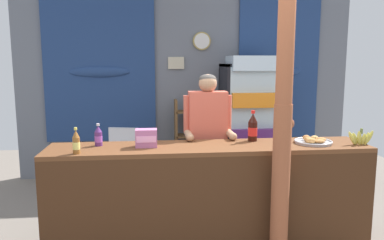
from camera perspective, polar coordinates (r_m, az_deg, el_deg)
ground_plane at (r=4.42m, az=1.45°, el=-14.62°), size 7.45×7.45×0.00m
back_wall_curtained at (r=5.82m, az=-0.95°, el=6.03°), size 5.06×0.22×2.87m
stall_counter at (r=3.53m, az=2.89°, el=-10.35°), size 2.99×0.56×0.98m
timber_post at (r=3.20m, az=13.62°, el=1.30°), size 0.18×0.15×2.82m
drink_fridge at (r=5.47m, az=8.49°, el=0.90°), size 0.74×0.72×1.84m
bottle_shelf_rack at (r=5.64m, az=-0.21°, el=-2.70°), size 0.48×0.28×1.21m
plastic_lawn_chair at (r=5.23m, az=-10.63°, el=-5.36°), size 0.53×0.53×0.86m
shopkeeper at (r=3.98m, az=2.37°, el=-1.77°), size 0.51×0.42×1.63m
soda_bottle_cola at (r=3.75m, az=9.16°, el=-1.21°), size 0.09×0.09×0.30m
soda_bottle_iced_tea at (r=3.34m, az=-17.10°, el=-3.29°), size 0.06×0.06×0.23m
soda_bottle_grape_soda at (r=3.60m, az=-13.96°, el=-2.41°), size 0.07×0.07×0.21m
snack_box_wafer at (r=3.48m, az=-6.93°, el=-2.72°), size 0.20×0.12×0.16m
pastry_tray at (r=3.79m, az=17.86°, el=-3.05°), size 0.36×0.36×0.07m
banana_bunch at (r=3.89m, az=24.15°, el=-2.52°), size 0.27×0.07×0.16m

